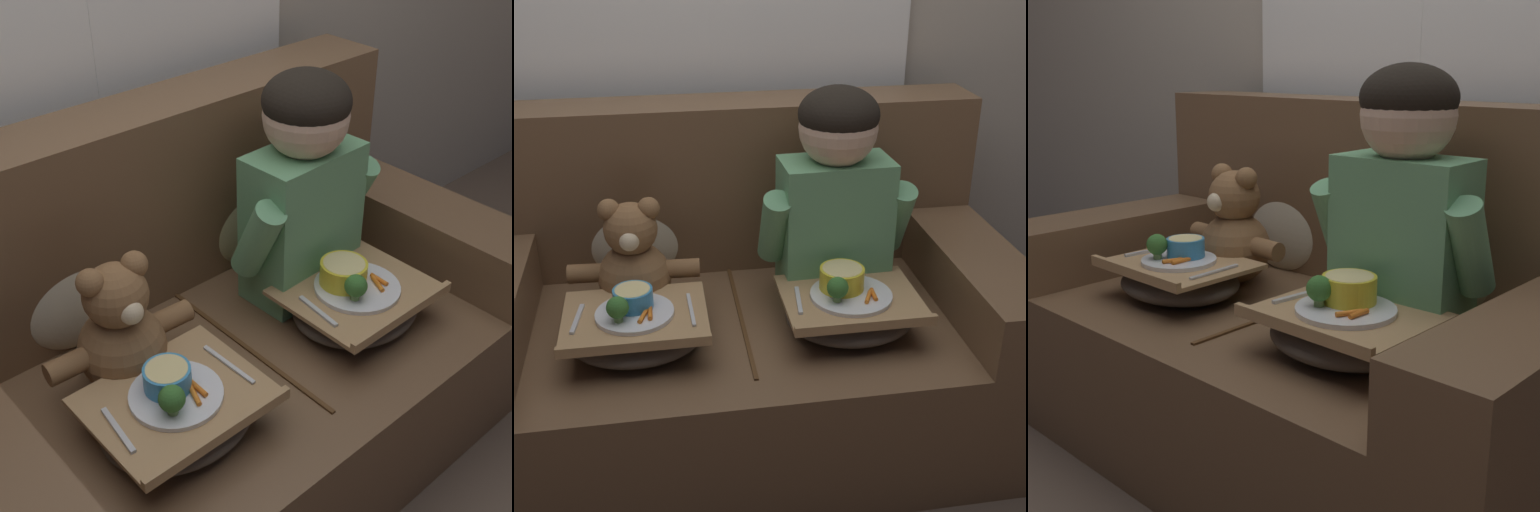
% 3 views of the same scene
% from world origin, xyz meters
% --- Properties ---
extents(ground_plane, '(14.00, 14.00, 0.00)m').
position_xyz_m(ground_plane, '(0.00, 0.00, 0.00)').
color(ground_plane, brown).
extents(couch, '(1.64, 0.95, 0.96)m').
position_xyz_m(couch, '(0.00, 0.08, 0.33)').
color(couch, brown).
rests_on(couch, ground_plane).
extents(throw_pillow_behind_child, '(0.35, 0.17, 0.36)m').
position_xyz_m(throw_pillow_behind_child, '(0.30, 0.29, 0.58)').
color(throw_pillow_behind_child, tan).
rests_on(throw_pillow_behind_child, couch).
extents(throw_pillow_behind_teddy, '(0.35, 0.17, 0.36)m').
position_xyz_m(throw_pillow_behind_teddy, '(-0.30, 0.29, 0.58)').
color(throw_pillow_behind_teddy, '#C1B293').
rests_on(throw_pillow_behind_teddy, couch).
extents(child_figure, '(0.46, 0.23, 0.65)m').
position_xyz_m(child_figure, '(0.30, 0.05, 0.77)').
color(child_figure, '#66A370').
rests_on(child_figure, couch).
extents(teddy_bear, '(0.38, 0.27, 0.36)m').
position_xyz_m(teddy_bear, '(-0.30, 0.05, 0.57)').
color(teddy_bear, brown).
rests_on(teddy_bear, couch).
extents(lap_tray_child, '(0.38, 0.33, 0.19)m').
position_xyz_m(lap_tray_child, '(0.30, -0.16, 0.48)').
color(lap_tray_child, '#473D33').
rests_on(lap_tray_child, child_figure).
extents(lap_tray_teddy, '(0.39, 0.32, 0.19)m').
position_xyz_m(lap_tray_teddy, '(-0.30, -0.16, 0.48)').
color(lap_tray_teddy, '#473D33').
rests_on(lap_tray_teddy, teddy_bear).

